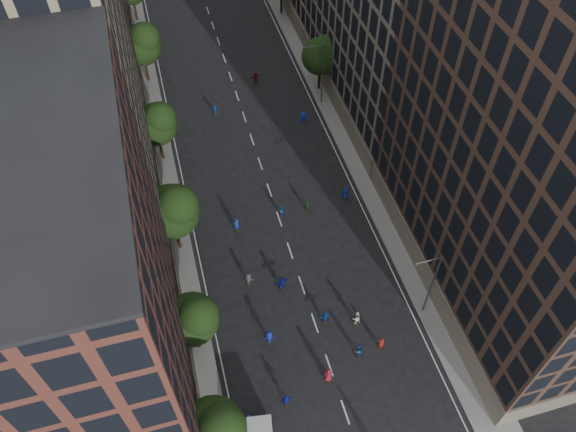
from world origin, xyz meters
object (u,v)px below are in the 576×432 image
object	(u,v)px
streetlamp_far	(321,71)
skater_0	(250,421)
streetlamp_near	(430,283)
skater_2	(358,351)

from	to	relation	value
streetlamp_far	skater_0	xyz separation A→B (m)	(-18.57, -39.31, -4.34)
streetlamp_near	skater_2	bearing A→B (deg)	-160.40
skater_2	streetlamp_far	bearing A→B (deg)	-120.50
streetlamp_far	skater_2	world-z (taller)	streetlamp_far
streetlamp_near	skater_0	size ratio (longest dim) A/B	5.47
streetlamp_near	skater_2	world-z (taller)	streetlamp_near
skater_0	streetlamp_far	bearing A→B (deg)	-127.19
streetlamp_far	skater_0	bearing A→B (deg)	-115.28
streetlamp_far	skater_2	size ratio (longest dim) A/B	5.34
streetlamp_near	skater_0	xyz separation A→B (m)	(-18.57, -6.31, -4.34)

